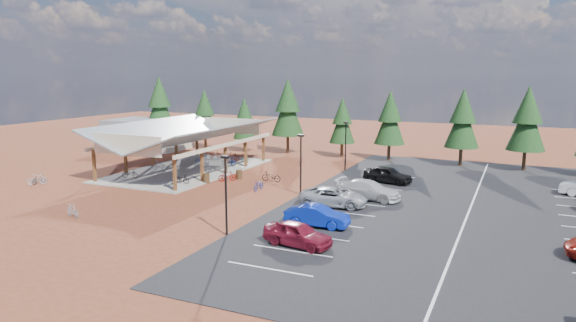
{
  "coord_description": "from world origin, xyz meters",
  "views": [
    {
      "loc": [
        21.5,
        -36.89,
        10.26
      ],
      "look_at": [
        2.91,
        4.02,
        2.43
      ],
      "focal_mm": 32.0,
      "sensor_mm": 36.0,
      "label": 1
    }
  ],
  "objects": [
    {
      "name": "asphalt_lot",
      "position": [
        18.5,
        3.0,
        0.02
      ],
      "size": [
        27.0,
        44.0,
        0.04
      ],
      "primitive_type": "cube",
      "color": "black",
      "rests_on": "ground"
    },
    {
      "name": "pine_4",
      "position": [
        1.92,
        22.07,
        4.43
      ],
      "size": [
        3.12,
        3.12,
        7.26
      ],
      "color": "#382314",
      "rests_on": "ground"
    },
    {
      "name": "bike_6",
      "position": [
        -7.28,
        10.72,
        0.58
      ],
      "size": [
        1.89,
        0.84,
        0.96
      ],
      "primitive_type": "imported",
      "rotation": [
        0.0,
        0.0,
        1.46
      ],
      "color": "navy",
      "rests_on": "concrete_pad"
    },
    {
      "name": "trash_bin_1",
      "position": [
        -2.95,
        5.46,
        0.45
      ],
      "size": [
        0.6,
        0.6,
        0.9
      ],
      "primitive_type": "cylinder",
      "color": "#3F2B16",
      "rests_on": "ground"
    },
    {
      "name": "pine_6",
      "position": [
        15.77,
        21.71,
        5.24
      ],
      "size": [
        3.68,
        3.68,
        8.57
      ],
      "color": "#382314",
      "rests_on": "ground"
    },
    {
      "name": "car_2",
      "position": [
        8.8,
        -0.48,
        0.76
      ],
      "size": [
        5.56,
        3.3,
        1.45
      ],
      "primitive_type": "imported",
      "rotation": [
        0.0,
        0.0,
        1.75
      ],
      "color": "#95989D",
      "rests_on": "asphalt_lot"
    },
    {
      "name": "pine_0",
      "position": [
        -24.5,
        21.03,
        5.92
      ],
      "size": [
        4.16,
        4.16,
        9.68
      ],
      "color": "#382314",
      "rests_on": "ground"
    },
    {
      "name": "pine_5",
      "position": [
        7.76,
        21.83,
        5.01
      ],
      "size": [
        3.52,
        3.52,
        8.2
      ],
      "color": "#382314",
      "rests_on": "ground"
    },
    {
      "name": "bike_15",
      "position": [
        -3.48,
        4.14,
        0.52
      ],
      "size": [
        1.62,
        1.49,
        1.03
      ],
      "primitive_type": "imported",
      "rotation": [
        0.0,
        0.0,
        2.29
      ],
      "color": "maroon",
      "rests_on": "ground"
    },
    {
      "name": "pine_3",
      "position": [
        -5.34,
        22.11,
        5.81
      ],
      "size": [
        4.08,
        4.08,
        9.51
      ],
      "color": "#382314",
      "rests_on": "ground"
    },
    {
      "name": "ground",
      "position": [
        0.0,
        0.0,
        0.0
      ],
      "size": [
        140.0,
        140.0,
        0.0
      ],
      "primitive_type": "plane",
      "color": "brown",
      "rests_on": "ground"
    },
    {
      "name": "pine_1",
      "position": [
        -17.35,
        21.43,
        4.85
      ],
      "size": [
        3.41,
        3.41,
        7.94
      ],
      "color": "#382314",
      "rests_on": "ground"
    },
    {
      "name": "car_4",
      "position": [
        10.59,
        9.64,
        0.81
      ],
      "size": [
        4.79,
        2.61,
        1.55
      ],
      "primitive_type": "imported",
      "rotation": [
        0.0,
        0.0,
        1.39
      ],
      "color": "black",
      "rests_on": "asphalt_lot"
    },
    {
      "name": "bike_0",
      "position": [
        -12.76,
        1.28,
        0.51
      ],
      "size": [
        1.66,
        0.97,
        0.82
      ],
      "primitive_type": "imported",
      "rotation": [
        0.0,
        0.0,
        1.86
      ],
      "color": "black",
      "rests_on": "concrete_pad"
    },
    {
      "name": "bike_1",
      "position": [
        -12.53,
        5.46,
        0.6
      ],
      "size": [
        1.71,
        0.63,
        1.01
      ],
      "primitive_type": "imported",
      "rotation": [
        0.0,
        0.0,
        1.66
      ],
      "color": "#959A9E",
      "rests_on": "concrete_pad"
    },
    {
      "name": "bike_3",
      "position": [
        -11.44,
        14.51,
        0.55
      ],
      "size": [
        1.54,
        0.74,
        0.89
      ],
      "primitive_type": "imported",
      "rotation": [
        0.0,
        0.0,
        1.79
      ],
      "color": "maroon",
      "rests_on": "concrete_pad"
    },
    {
      "name": "pine_7",
      "position": [
        22.15,
        21.65,
        5.46
      ],
      "size": [
        3.84,
        3.84,
        8.94
      ],
      "color": "#382314",
      "rests_on": "ground"
    },
    {
      "name": "bike_13",
      "position": [
        -7.15,
        -11.02,
        0.5
      ],
      "size": [
        1.72,
        0.92,
        1.0
      ],
      "primitive_type": "imported",
      "rotation": [
        0.0,
        0.0,
        4.43
      ],
      "color": "#95979D",
      "rests_on": "ground"
    },
    {
      "name": "bike_2",
      "position": [
        -10.71,
        10.74,
        0.55
      ],
      "size": [
        1.79,
        0.81,
        0.91
      ],
      "primitive_type": "imported",
      "rotation": [
        0.0,
        0.0,
        1.7
      ],
      "color": "navy",
      "rests_on": "concrete_pad"
    },
    {
      "name": "lamp_post_0",
      "position": [
        5.0,
        -10.0,
        2.98
      ],
      "size": [
        0.5,
        0.25,
        5.14
      ],
      "color": "black",
      "rests_on": "ground"
    },
    {
      "name": "car_3",
      "position": [
        10.63,
        2.8,
        0.81
      ],
      "size": [
        5.47,
        2.58,
        1.54
      ],
      "primitive_type": "imported",
      "rotation": [
        0.0,
        0.0,
        1.49
      ],
      "color": "#BCBCBC",
      "rests_on": "asphalt_lot"
    },
    {
      "name": "trash_bin_0",
      "position": [
        -4.83,
        2.62,
        0.45
      ],
      "size": [
        0.6,
        0.6,
        0.9
      ],
      "primitive_type": "cylinder",
      "color": "#3F2B16",
      "rests_on": "ground"
    },
    {
      "name": "lamp_post_2",
      "position": [
        5.0,
        14.0,
        2.98
      ],
      "size": [
        0.5,
        0.25,
        5.14
      ],
      "color": "black",
      "rests_on": "ground"
    },
    {
      "name": "bike_pavilion",
      "position": [
        -10.0,
        7.0,
        3.82
      ],
      "size": [
        11.65,
        19.4,
        4.97
      ],
      "color": "#502E17",
      "rests_on": "concrete_pad"
    },
    {
      "name": "car_1",
      "position": [
        9.55,
        -5.87,
        0.75
      ],
      "size": [
        4.4,
        1.7,
        1.43
      ],
      "primitive_type": "imported",
      "rotation": [
        0.0,
        0.0,
        1.61
      ],
      "color": "#09229F",
      "rests_on": "asphalt_lot"
    },
    {
      "name": "car_0",
      "position": [
        9.92,
        -10.01,
        0.77
      ],
      "size": [
        4.5,
        2.39,
        1.46
      ],
      "primitive_type": "imported",
      "rotation": [
        0.0,
        0.0,
        1.41
      ],
      "color": "maroon",
      "rests_on": "asphalt_lot"
    },
    {
      "name": "bike_4",
      "position": [
        -6.63,
        1.1,
        0.53
      ],
      "size": [
        1.73,
        0.96,
        0.86
      ],
      "primitive_type": "imported",
      "rotation": [
        0.0,
        0.0,
        1.82
      ],
      "color": "black",
      "rests_on": "concrete_pad"
    },
    {
      "name": "bike_14",
      "position": [
        1.01,
        2.01,
        0.48
      ],
      "size": [
        0.74,
        1.85,
        0.96
      ],
      "primitive_type": "imported",
      "rotation": [
        0.0,
        0.0,
        0.06
      ],
      "color": "navy",
      "rests_on": "ground"
    },
    {
      "name": "bike_7",
      "position": [
        -8.34,
        13.36,
        0.64
      ],
      "size": [
        1.81,
        0.53,
        1.08
      ],
      "primitive_type": "imported",
      "rotation": [
        0.0,
        0.0,
        1.56
      ],
      "color": "maroon",
      "rests_on": "concrete_pad"
    },
    {
      "name": "bike_9",
      "position": [
        -18.74,
        -4.37,
        0.5
      ],
      "size": [
        1.45,
        1.58,
        1.01
      ],
      "primitive_type": "imported",
      "rotation": [
        0.0,
        0.0,
        2.43
      ],
      "color": "#989CA0",
      "rests_on": "ground"
    },
    {
      "name": "outbuilding",
      "position": [
        -24.0,
        18.0,
        2.03
      ],
      "size": [
        11.0,
        7.0,
        3.9
      ],
      "color": "#ADA593",
      "rests_on": "ground"
    },
    {
      "name": "pine_2",
      "position": [
        -11.14,
        21.25,
        4.26
      ],
      "size": [
        3.0,
        3.0,
        6.99
      ],
      "color": "#382314",
      "rests_on": "ground"
    },
    {
      "name": "lamp_post_1",
      "position": [
        5.0,
        2.0,
        2.98
      ],
      "size": [
        0.5,
        0.25,
        5.14
      ],
      "color": "black",
      "rests_on": "ground"
    },
    {
      "name": "bike_8",
      "position": [
        -18.77,
        -4.08,
        0.4
      ],
      "size": [
        0.55,
        1.53,
        0.8
      ],
      "primitive_type": "imported",
      "rotation": [
        0.0,
        0.0,
        0.02
      ],
      "color": "black",
      "rests_on": "ground"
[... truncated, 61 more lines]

